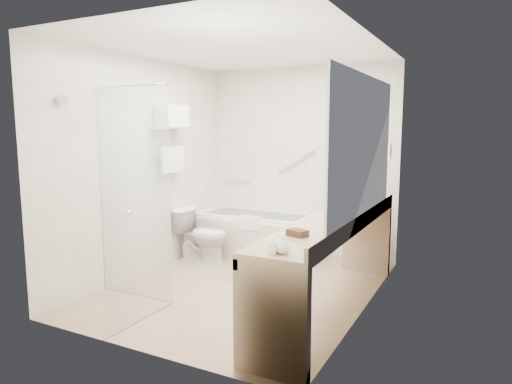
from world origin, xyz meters
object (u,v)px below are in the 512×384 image
at_px(bathtub, 255,234).
at_px(toilet, 203,235).
at_px(vanity_counter, 332,244).
at_px(amenity_basket, 297,233).
at_px(water_bottle_left, 363,194).

height_order(bathtub, toilet, toilet).
xyz_separation_m(vanity_counter, amenity_basket, (-0.07, -0.68, 0.24)).
relative_size(amenity_basket, water_bottle_left, 0.72).
relative_size(vanity_counter, water_bottle_left, 12.40).
height_order(bathtub, vanity_counter, vanity_counter).
xyz_separation_m(bathtub, vanity_counter, (1.52, -1.39, 0.36)).
xyz_separation_m(vanity_counter, water_bottle_left, (-0.03, 1.22, 0.31)).
bearing_deg(water_bottle_left, bathtub, 173.64).
relative_size(vanity_counter, amenity_basket, 17.20).
bearing_deg(toilet, vanity_counter, -117.07).
height_order(vanity_counter, amenity_basket, vanity_counter).
bearing_deg(bathtub, amenity_basket, -54.94).
bearing_deg(vanity_counter, toilet, 158.09).
xyz_separation_m(amenity_basket, water_bottle_left, (0.04, 1.91, 0.07)).
height_order(toilet, water_bottle_left, water_bottle_left).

